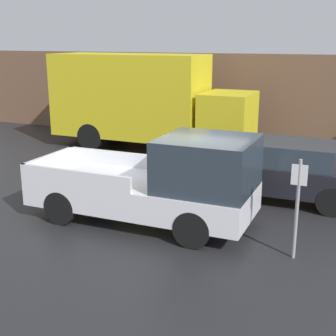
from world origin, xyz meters
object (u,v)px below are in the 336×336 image
object	(u,v)px
pickup_truck	(162,183)
delivery_truck	(143,99)
car	(279,169)
parking_sign	(297,203)

from	to	relation	value
pickup_truck	delivery_truck	distance (m)	7.87
car	pickup_truck	bearing A→B (deg)	-125.94
car	delivery_truck	bearing A→B (deg)	146.89
pickup_truck	parking_sign	size ratio (longest dim) A/B	2.61
pickup_truck	parking_sign	world-z (taller)	pickup_truck
parking_sign	delivery_truck	bearing A→B (deg)	133.05
delivery_truck	pickup_truck	bearing A→B (deg)	-60.75
car	parking_sign	size ratio (longest dim) A/B	2.36
delivery_truck	parking_sign	bearing A→B (deg)	-46.95
car	delivery_truck	distance (m)	7.19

